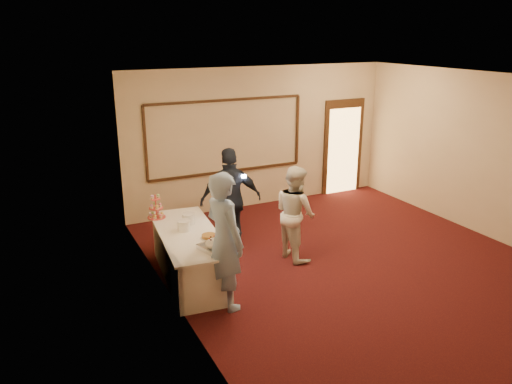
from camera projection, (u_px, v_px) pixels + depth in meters
floor at (355, 266)px, 8.19m from camera, size 7.00×7.00×0.00m
room_walls at (364, 146)px, 7.57m from camera, size 6.04×7.04×3.02m
wall_molding at (227, 137)px, 10.33m from camera, size 3.45×0.04×1.55m
doorway at (343, 147)px, 11.71m from camera, size 1.05×0.07×2.20m
buffet_table at (189, 255)px, 7.68m from camera, size 1.08×2.29×0.77m
pavlova_tray at (216, 245)px, 6.93m from camera, size 0.46×0.53×0.18m
cupcake_stand at (156, 209)px, 8.13m from camera, size 0.30×0.30×0.43m
plate_stack_a at (184, 226)px, 7.61m from camera, size 0.20×0.20×0.16m
plate_stack_b at (188, 219)px, 7.88m from camera, size 0.21×0.21×0.17m
tart at (209, 236)px, 7.36m from camera, size 0.25×0.25×0.05m
man at (224, 241)px, 6.75m from camera, size 0.61×0.79×1.95m
woman at (295, 213)px, 8.30m from camera, size 0.67×0.83×1.60m
guest at (231, 200)px, 8.59m from camera, size 1.13×0.64×1.82m
camera_flash at (244, 176)px, 8.37m from camera, size 0.07×0.05×0.05m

